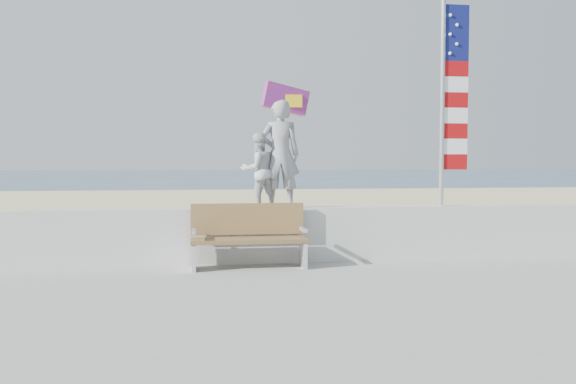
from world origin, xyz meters
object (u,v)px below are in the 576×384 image
(bench, at_px, (249,235))
(flag, at_px, (449,94))
(adult, at_px, (280,154))
(child, at_px, (258,170))

(bench, height_order, flag, flag)
(adult, height_order, bench, adult)
(adult, height_order, child, adult)
(child, height_order, bench, child)
(adult, bearing_deg, child, 5.22)
(adult, distance_m, child, 0.45)
(adult, xyz_separation_m, flag, (2.92, -0.00, 1.03))
(child, xyz_separation_m, bench, (-0.19, -0.45, -1.01))
(bench, relative_size, flag, 0.51)
(adult, relative_size, child, 1.43)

